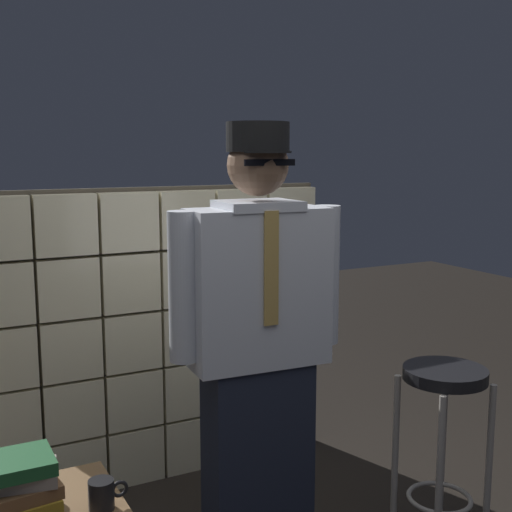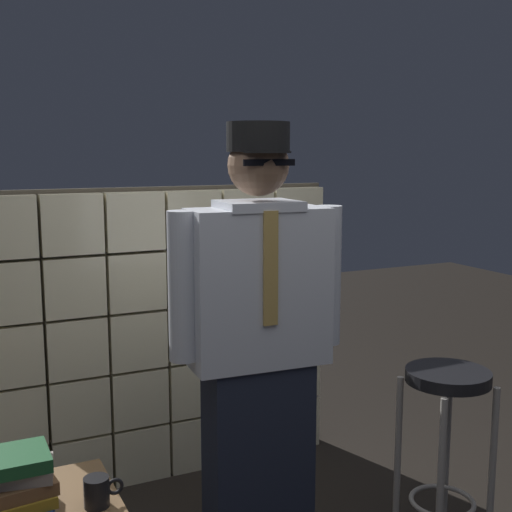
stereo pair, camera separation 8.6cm
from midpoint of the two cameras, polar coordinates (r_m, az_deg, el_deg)
name	(u,v)px [view 2 (the right image)]	position (r m, az deg, el deg)	size (l,w,h in m)	color
glass_block_wall	(166,336)	(3.46, -6.99, -6.82)	(1.82, 0.10, 1.52)	beige
standing_person	(258,345)	(2.62, 1.14, -7.61)	(0.71, 0.31, 1.79)	#1E2333
bar_stool	(446,419)	(2.91, 16.75, -13.21)	(0.34, 0.34, 0.81)	black
book_stack	(15,484)	(2.25, -18.77, -17.97)	(0.26, 0.21, 0.19)	navy
coffee_mug	(98,492)	(2.26, -12.24, -19.06)	(0.13, 0.08, 0.09)	black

